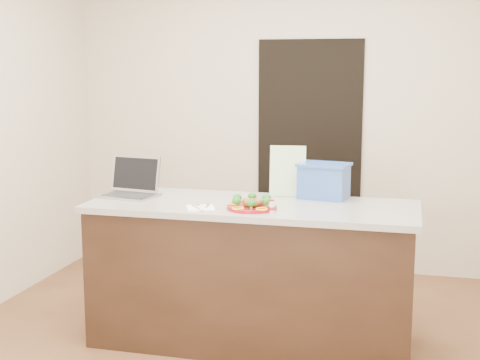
% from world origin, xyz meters
% --- Properties ---
extents(ground, '(4.00, 4.00, 0.00)m').
position_xyz_m(ground, '(0.00, 0.00, 0.00)').
color(ground, brown).
rests_on(ground, ground).
extents(room_shell, '(4.00, 4.00, 4.00)m').
position_xyz_m(room_shell, '(0.00, 0.00, 1.62)').
color(room_shell, white).
rests_on(room_shell, ground).
extents(doorway, '(0.90, 0.02, 2.00)m').
position_xyz_m(doorway, '(0.10, 1.98, 1.00)').
color(doorway, black).
rests_on(doorway, ground).
extents(island, '(2.06, 0.76, 0.92)m').
position_xyz_m(island, '(0.00, 0.25, 0.46)').
color(island, black).
rests_on(island, ground).
extents(plate, '(0.30, 0.30, 0.02)m').
position_xyz_m(plate, '(0.04, 0.09, 0.93)').
color(plate, maroon).
rests_on(plate, island).
extents(meatballs, '(0.12, 0.12, 0.04)m').
position_xyz_m(meatballs, '(0.04, 0.09, 0.96)').
color(meatballs, brown).
rests_on(meatballs, plate).
extents(broccoli, '(0.25, 0.26, 0.04)m').
position_xyz_m(broccoli, '(0.04, 0.09, 0.98)').
color(broccoli, '#185215').
rests_on(broccoli, plate).
extents(pepper_rings, '(0.30, 0.29, 0.01)m').
position_xyz_m(pepper_rings, '(0.04, 0.09, 0.94)').
color(pepper_rings, yellow).
rests_on(pepper_rings, plate).
extents(napkin, '(0.21, 0.21, 0.01)m').
position_xyz_m(napkin, '(-0.27, 0.03, 0.92)').
color(napkin, white).
rests_on(napkin, island).
extents(fork, '(0.09, 0.15, 0.00)m').
position_xyz_m(fork, '(-0.29, 0.04, 0.93)').
color(fork, silver).
rests_on(fork, napkin).
extents(knife, '(0.04, 0.21, 0.01)m').
position_xyz_m(knife, '(-0.24, 0.01, 0.93)').
color(knife, white).
rests_on(knife, napkin).
extents(yogurt_bottle, '(0.04, 0.04, 0.08)m').
position_xyz_m(yogurt_bottle, '(0.17, 0.02, 0.95)').
color(yogurt_bottle, beige).
rests_on(yogurt_bottle, island).
extents(laptop, '(0.40, 0.34, 0.26)m').
position_xyz_m(laptop, '(-0.84, 0.31, 0.99)').
color(laptop, '#A3A2A6').
rests_on(laptop, island).
extents(leaflet, '(0.24, 0.07, 0.33)m').
position_xyz_m(leaflet, '(0.17, 0.54, 1.09)').
color(leaflet, white).
rests_on(leaflet, island).
extents(blue_box, '(0.36, 0.28, 0.23)m').
position_xyz_m(blue_box, '(0.41, 0.54, 1.04)').
color(blue_box, '#3058AD').
rests_on(blue_box, island).
extents(chair, '(0.41, 0.42, 0.84)m').
position_xyz_m(chair, '(0.29, 1.05, 0.48)').
color(chair, black).
rests_on(chair, ground).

